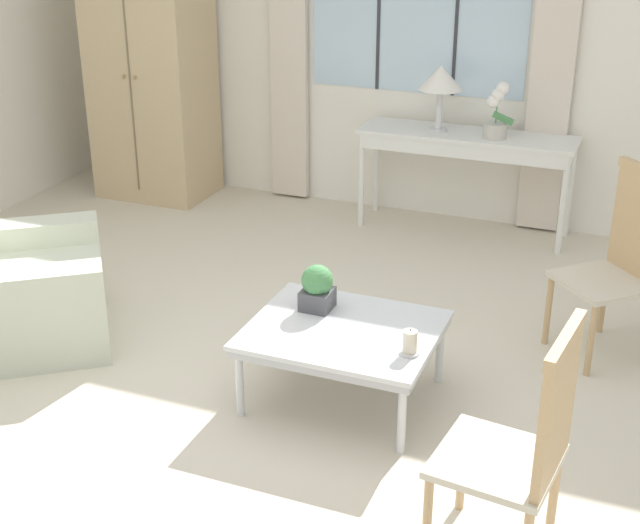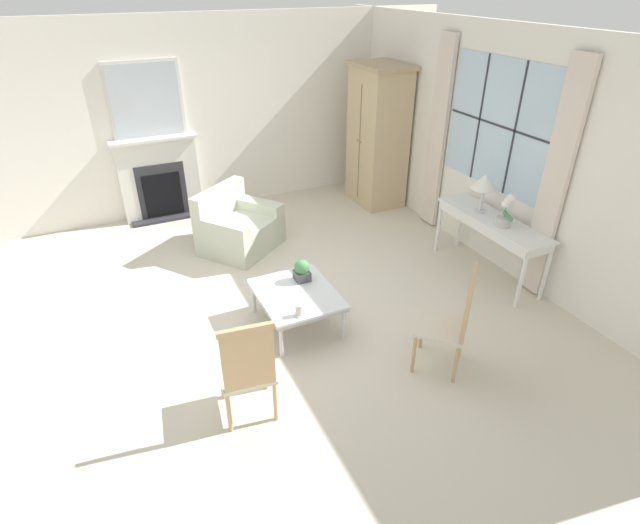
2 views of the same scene
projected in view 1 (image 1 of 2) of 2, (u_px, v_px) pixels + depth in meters
The scene contains 12 objects.
ground_plane at pixel (241, 399), 4.53m from camera, with size 14.00×14.00×0.00m, color beige.
wall_back_windowed at pixel (418, 30), 6.54m from camera, with size 7.20×0.14×2.80m.
armoire at pixel (151, 65), 7.05m from camera, with size 0.95×0.68×2.12m.
console_table at pixel (467, 144), 6.42m from camera, with size 1.55×0.44×0.75m.
table_lamp at pixel (441, 80), 6.28m from camera, with size 0.31×0.31×0.48m.
potted_orchid at pixel (496, 115), 6.20m from camera, with size 0.21×0.17×0.40m.
armchair_upholstered at pixel (25, 292), 5.05m from camera, with size 1.22×1.25×0.82m.
side_chair_wooden at pixel (622, 254), 4.78m from camera, with size 0.62×0.62×1.06m.
accent_chair_wooden at pixel (526, 439), 3.25m from camera, with size 0.49×0.49×1.02m.
coffee_table at pixel (343, 335), 4.40m from camera, with size 0.92×0.78×0.40m.
potted_plant_small at pixel (317, 287), 4.53m from camera, with size 0.16×0.16×0.24m.
pillar_candle at pixel (410, 343), 4.12m from camera, with size 0.09×0.09×0.13m.
Camera 1 is at (1.81, -3.45, 2.45)m, focal length 50.00 mm.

